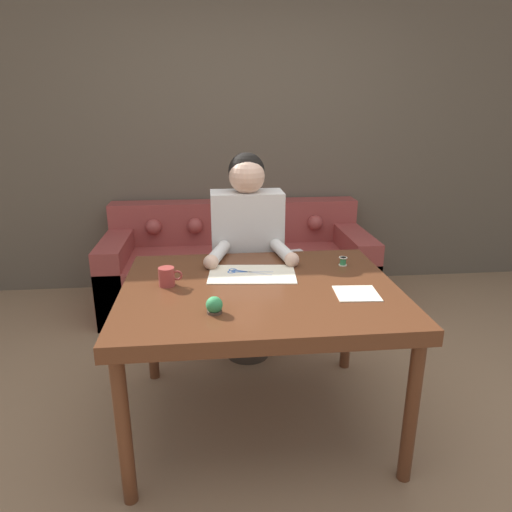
# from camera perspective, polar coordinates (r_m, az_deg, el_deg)

# --- Properties ---
(ground_plane) EXTENTS (16.00, 16.00, 0.00)m
(ground_plane) POSITION_cam_1_polar(r_m,az_deg,el_deg) (2.52, 2.93, -20.29)
(ground_plane) COLOR #846647
(wall_back) EXTENTS (8.00, 0.06, 2.60)m
(wall_back) POSITION_cam_1_polar(r_m,az_deg,el_deg) (4.03, -1.32, 14.43)
(wall_back) COLOR brown
(wall_back) RESTS_ON ground_plane
(dining_table) EXTENTS (1.30, 1.04, 0.76)m
(dining_table) POSITION_cam_1_polar(r_m,az_deg,el_deg) (2.20, 0.48, -5.50)
(dining_table) COLOR #562D19
(dining_table) RESTS_ON ground_plane
(couch) EXTENTS (2.10, 0.90, 0.79)m
(couch) POSITION_cam_1_polar(r_m,az_deg,el_deg) (3.79, -2.33, -1.47)
(couch) COLOR brown
(couch) RESTS_ON ground_plane
(person) EXTENTS (0.51, 0.58, 1.31)m
(person) POSITION_cam_1_polar(r_m,az_deg,el_deg) (2.81, -1.10, -0.27)
(person) COLOR #33281E
(person) RESTS_ON ground_plane
(pattern_paper_main) EXTENTS (0.46, 0.31, 0.00)m
(pattern_paper_main) POSITION_cam_1_polar(r_m,az_deg,el_deg) (2.32, -0.49, -2.27)
(pattern_paper_main) COLOR beige
(pattern_paper_main) RESTS_ON dining_table
(pattern_paper_offcut) EXTENTS (0.20, 0.20, 0.00)m
(pattern_paper_offcut) POSITION_cam_1_polar(r_m,az_deg,el_deg) (2.13, 12.47, -4.59)
(pattern_paper_offcut) COLOR beige
(pattern_paper_offcut) RESTS_ON dining_table
(scissors) EXTENTS (0.24, 0.12, 0.01)m
(scissors) POSITION_cam_1_polar(r_m,az_deg,el_deg) (2.35, -1.73, -1.99)
(scissors) COLOR silver
(scissors) RESTS_ON dining_table
(mug) EXTENTS (0.11, 0.08, 0.09)m
(mug) POSITION_cam_1_polar(r_m,az_deg,el_deg) (2.20, -11.04, -2.55)
(mug) COLOR #9E3833
(mug) RESTS_ON dining_table
(thread_spool) EXTENTS (0.04, 0.04, 0.05)m
(thread_spool) POSITION_cam_1_polar(r_m,az_deg,el_deg) (2.49, 10.81, -0.65)
(thread_spool) COLOR #338C4C
(thread_spool) RESTS_ON dining_table
(pin_cushion) EXTENTS (0.07, 0.07, 0.07)m
(pin_cushion) POSITION_cam_1_polar(r_m,az_deg,el_deg) (1.89, -5.24, -6.20)
(pin_cushion) COLOR #4C3828
(pin_cushion) RESTS_ON dining_table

